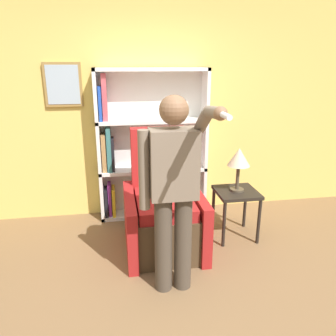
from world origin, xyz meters
TOP-DOWN VIEW (x-y plane):
  - ground_plane at (0.00, 0.00)m, footprint 14.00×14.00m
  - wall_back at (-0.01, 2.03)m, footprint 8.00×0.11m
  - bookcase at (-0.15, 1.87)m, footprint 1.35×0.28m
  - armchair at (-0.04, 1.07)m, footprint 0.81×0.93m
  - person_standing at (-0.06, 0.33)m, footprint 0.53×0.78m
  - side_table at (0.80, 1.13)m, footprint 0.45×0.45m
  - table_lamp at (0.80, 1.13)m, footprint 0.24×0.24m

SIDE VIEW (x-z plane):
  - ground_plane at x=0.00m, z-range 0.00..0.00m
  - armchair at x=-0.04m, z-range -0.24..1.01m
  - side_table at x=0.80m, z-range 0.19..0.75m
  - bookcase at x=-0.15m, z-range -0.01..1.85m
  - table_lamp at x=0.80m, z-range 0.68..1.17m
  - person_standing at x=-0.06m, z-range 0.12..1.81m
  - wall_back at x=-0.01m, z-range 0.00..2.80m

